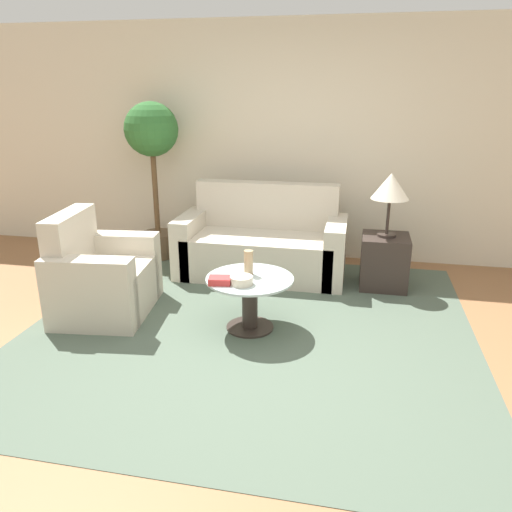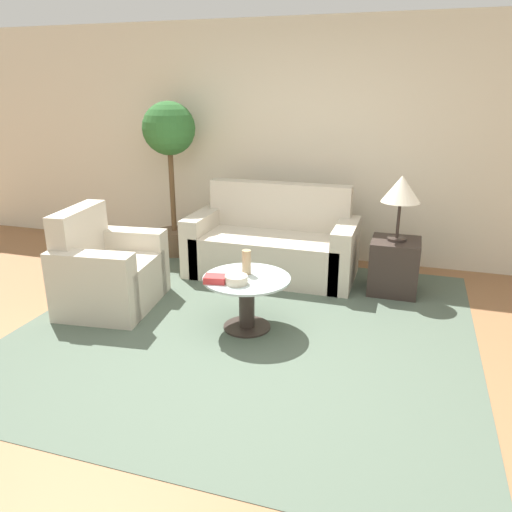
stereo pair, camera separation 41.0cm
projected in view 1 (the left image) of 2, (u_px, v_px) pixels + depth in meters
The scene contains 12 objects.
ground_plane at pixel (247, 367), 3.56m from camera, with size 14.00×14.00×0.00m, color #8E603D.
wall_back at pixel (297, 143), 5.58m from camera, with size 10.00×0.06×2.60m.
rug at pixel (250, 328), 4.14m from camera, with size 3.61×3.49×0.01m.
sofa_main at pixel (263, 245), 5.30m from camera, with size 1.74×0.80×0.93m.
armchair at pixel (100, 279), 4.36m from camera, with size 0.84×1.00×0.90m.
coffee_table at pixel (250, 296), 4.04m from camera, with size 0.71×0.71×0.45m.
side_table at pixel (384, 262), 4.92m from camera, with size 0.45×0.45×0.52m.
table_lamp at pixel (391, 188), 4.69m from camera, with size 0.36×0.36×0.61m.
potted_plant at pixel (153, 154), 5.52m from camera, with size 0.59×0.59×1.76m.
vase at pixel (248, 262), 4.04m from camera, with size 0.07×0.07×0.20m.
bowl at pixel (241, 280), 3.85m from camera, with size 0.18×0.18×0.07m.
book_stack at pixel (220, 280), 3.86m from camera, with size 0.19×0.15×0.05m.
Camera 1 is at (0.69, -3.04, 1.90)m, focal length 35.00 mm.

